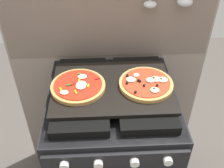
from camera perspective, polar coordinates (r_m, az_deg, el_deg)
name	(u,v)px	position (r m, az deg, el deg)	size (l,w,h in m)	color
kitchen_backsplash	(109,66)	(1.57, -0.55, 3.71)	(1.10, 0.09, 1.55)	gray
stove	(112,150)	(1.56, 0.00, -13.74)	(0.60, 0.64, 0.90)	black
baking_tray	(112,87)	(1.23, 0.00, -0.65)	(0.54, 0.38, 0.02)	black
pizza_left	(78,86)	(1.22, -7.13, -0.40)	(0.24, 0.24, 0.03)	#C18947
pizza_right	(146,83)	(1.23, 7.21, 0.11)	(0.24, 0.24, 0.03)	tan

